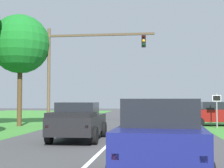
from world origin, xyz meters
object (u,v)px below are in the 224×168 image
Objects in this scene: red_suv_near at (161,137)px; traffic_light at (77,60)px; crossing_suv_far at (216,113)px; keep_moving_sign at (217,106)px; pickup_truck_lead at (78,121)px; extra_tree_1 at (20,44)px.

red_suv_near is 0.55× the size of traffic_light.
keep_moving_sign is at bearing -99.29° from crossing_suv_far.
crossing_suv_far is at bearing 50.90° from pickup_truck_lead.
pickup_truck_lead is (-3.90, 7.53, -0.09)m from red_suv_near.
extra_tree_1 reaches higher than crossing_suv_far.
traffic_light is (-6.00, 16.08, 3.96)m from red_suv_near.
traffic_light reaches higher than keep_moving_sign.
traffic_light reaches higher than crossing_suv_far.
red_suv_near is 16.51m from keep_moving_sign.
crossing_suv_far is (0.32, 1.98, -0.62)m from keep_moving_sign.
red_suv_near is at bearing -56.57° from extra_tree_1.
crossing_suv_far is 15.97m from extra_tree_1.
keep_moving_sign is at bearing 46.00° from pickup_truck_lead.
pickup_truck_lead is at bearing -51.61° from extra_tree_1.
traffic_light is at bearing 5.58° from extra_tree_1.
crossing_suv_far is (4.56, 17.93, -0.09)m from red_suv_near.
pickup_truck_lead is 9.70m from traffic_light.
pickup_truck_lead is 0.61× the size of traffic_light.
red_suv_near is 8.48m from pickup_truck_lead.
keep_moving_sign is 0.57× the size of crossing_suv_far.
red_suv_near is at bearing -104.26° from crossing_suv_far.
keep_moving_sign is (8.13, 8.42, 0.62)m from pickup_truck_lead.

